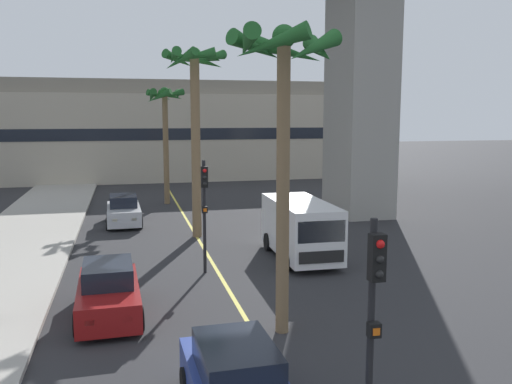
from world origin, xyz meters
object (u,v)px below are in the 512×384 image
car_queue_front (124,211)px  traffic_light_median_far (204,201)px  palm_tree_mid_median (283,89)px  palm_tree_far_median (195,89)px  car_queue_second (109,292)px  palm_tree_near_median (165,112)px  traffic_light_median_near (373,310)px  delivery_van (300,228)px

car_queue_front → traffic_light_median_far: (2.94, -10.05, 1.99)m
palm_tree_mid_median → palm_tree_far_median: bearing=93.4°
car_queue_second → palm_tree_near_median: palm_tree_near_median is taller
traffic_light_median_near → traffic_light_median_far: 11.77m
car_queue_front → traffic_light_median_far: traffic_light_median_far is taller
delivery_van → palm_tree_mid_median: (-2.86, -7.08, 5.20)m
traffic_light_median_near → car_queue_second: bearing=118.6°
car_queue_second → palm_tree_mid_median: 7.69m
palm_tree_near_median → palm_tree_far_median: 10.24m
traffic_light_median_far → palm_tree_far_median: size_ratio=0.47×
delivery_van → palm_tree_near_median: size_ratio=0.70×
car_queue_front → palm_tree_near_median: bearing=66.2°
car_queue_second → traffic_light_median_far: bearing=47.5°
palm_tree_near_median → car_queue_second: bearing=-99.1°
car_queue_front → palm_tree_mid_median: size_ratio=0.51×
delivery_van → car_queue_second: bearing=-147.0°
traffic_light_median_near → traffic_light_median_far: (-1.05, 11.72, 0.00)m
traffic_light_median_far → palm_tree_mid_median: 7.12m
car_queue_second → traffic_light_median_near: (4.40, -8.06, 1.99)m
delivery_van → palm_tree_far_median: palm_tree_far_median is taller
traffic_light_median_near → palm_tree_mid_median: 6.92m
traffic_light_median_near → traffic_light_median_far: size_ratio=1.00×
palm_tree_far_median → car_queue_second: bearing=-111.3°
car_queue_second → traffic_light_median_near: bearing=-61.4°
car_queue_second → palm_tree_near_median: 20.98m
traffic_light_median_near → palm_tree_near_median: palm_tree_near_median is taller
traffic_light_median_far → palm_tree_mid_median: size_ratio=0.52×
palm_tree_far_median → palm_tree_mid_median: bearing=-86.6°
car_queue_second → traffic_light_median_near: 9.40m
traffic_light_median_near → palm_tree_mid_median: (0.16, 5.80, 3.77)m
traffic_light_median_near → traffic_light_median_far: bearing=95.1°
palm_tree_mid_median → car_queue_second: bearing=153.7°
car_queue_second → palm_tree_near_median: bearing=80.9°
car_queue_front → delivery_van: 11.33m
delivery_van → traffic_light_median_near: 13.31m
car_queue_front → palm_tree_far_median: size_ratio=0.46×
traffic_light_median_near → traffic_light_median_far: same height
traffic_light_median_near → palm_tree_near_median: bearing=92.4°
car_queue_second → delivery_van: bearing=33.0°
car_queue_second → palm_tree_far_median: (3.84, 9.86, 6.27)m
car_queue_second → palm_tree_mid_median: size_ratio=0.51×
palm_tree_mid_median → palm_tree_far_median: (-0.72, 12.12, 0.51)m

